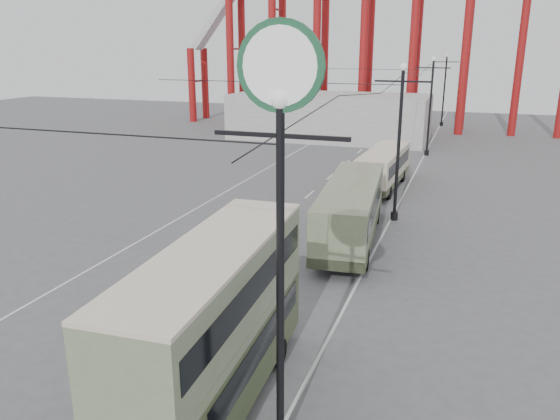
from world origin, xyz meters
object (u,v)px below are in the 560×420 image
at_px(single_decker_green, 351,209).
at_px(pedestrian, 276,269).
at_px(single_decker_cream, 383,167).
at_px(lamp_post_near, 280,155).
at_px(double_decker_bus, 216,321).

height_order(single_decker_green, pedestrian, single_decker_green).
height_order(single_decker_cream, pedestrian, single_decker_cream).
height_order(lamp_post_near, single_decker_cream, lamp_post_near).
bearing_deg(single_decker_green, double_decker_bus, -97.65).
distance_m(lamp_post_near, double_decker_bus, 5.59).
height_order(single_decker_green, single_decker_cream, single_decker_green).
relative_size(single_decker_cream, pedestrian, 5.02).
bearing_deg(single_decker_green, lamp_post_near, -89.70).
height_order(lamp_post_near, single_decker_green, lamp_post_near).
bearing_deg(double_decker_bus, lamp_post_near, -25.43).
xyz_separation_m(lamp_post_near, pedestrian, (-3.44, 9.23, -6.93)).
bearing_deg(pedestrian, lamp_post_near, 73.70).
xyz_separation_m(single_decker_cream, pedestrian, (-1.49, -19.40, -0.69)).
xyz_separation_m(double_decker_bus, single_decker_cream, (0.29, 27.69, -1.21)).
xyz_separation_m(single_decker_green, pedestrian, (-1.71, -7.13, -0.90)).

